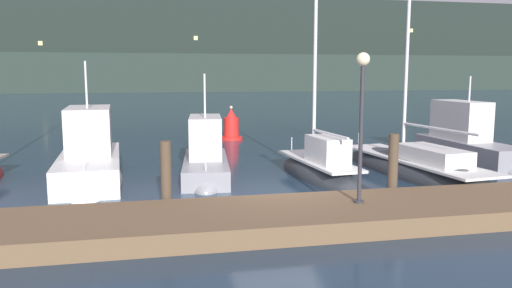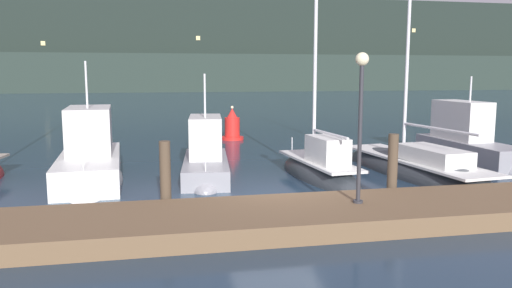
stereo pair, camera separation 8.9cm
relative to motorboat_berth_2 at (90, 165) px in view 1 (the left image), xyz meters
name	(u,v)px [view 1 (the left image)]	position (x,y,z in m)	size (l,w,h in m)	color
ground_plane	(278,201)	(5.53, -4.06, -0.49)	(400.00, 400.00, 0.00)	#1E3347
dock	(303,216)	(5.53, -6.44, -0.27)	(27.39, 2.80, 0.45)	brown
mooring_pile_1	(166,178)	(2.41, -4.79, 0.45)	(0.28, 0.28, 1.89)	#4C3D2D
mooring_pile_2	(393,168)	(8.66, -4.79, 0.46)	(0.28, 0.28, 1.92)	#4C3D2D
motorboat_berth_2	(90,165)	(0.00, 0.00, 0.00)	(2.49, 6.61, 4.49)	white
motorboat_berth_3	(206,167)	(3.90, -0.26, -0.16)	(2.18, 5.53, 4.22)	gray
sailboat_berth_4	(319,173)	(7.69, -1.38, -0.32)	(2.02, 5.62, 8.84)	#2D3338
sailboat_berth_5	(414,172)	(11.19, -1.55, -0.40)	(2.94, 8.61, 10.47)	#2D3338
motorboat_berth_6	(466,151)	(14.65, 0.52, -0.07)	(1.89, 6.04, 4.16)	gray
channel_buoy	(231,127)	(6.30, 9.11, 0.17)	(1.22, 1.22, 1.83)	red
dock_lamppost	(362,102)	(6.99, -6.33, 2.40)	(0.32, 0.32, 3.62)	#2D2D33
hillside_backdrop	(182,48)	(8.84, 90.78, 8.29)	(240.00, 23.00, 19.05)	#1E2823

